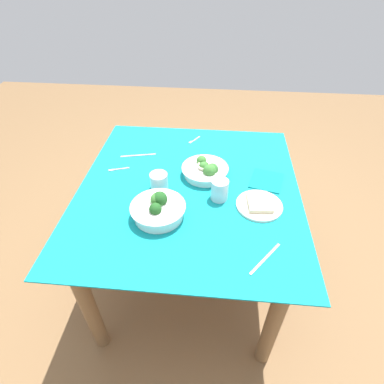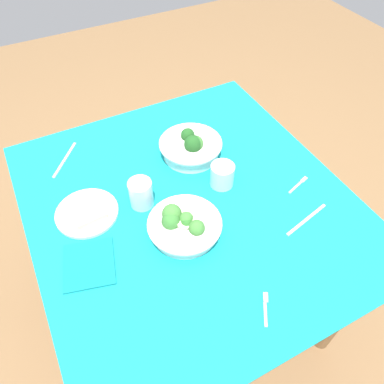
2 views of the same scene
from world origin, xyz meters
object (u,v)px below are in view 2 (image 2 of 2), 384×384
at_px(fork_by_far_bowl, 266,307).
at_px(broccoli_bowl_near, 191,147).
at_px(water_glass_center, 141,193).
at_px(table_knife_left, 65,160).
at_px(fork_by_near_bowl, 299,184).
at_px(bread_side_plate, 87,212).
at_px(table_knife_right, 307,220).
at_px(napkin_folded_upper, 89,264).
at_px(water_glass_side, 222,175).
at_px(broccoli_bowl_far, 183,225).

bearing_deg(fork_by_far_bowl, broccoli_bowl_near, 23.34).
bearing_deg(water_glass_center, fork_by_far_bowl, -162.13).
distance_m(broccoli_bowl_near, table_knife_left, 0.48).
distance_m(fork_by_near_bowl, table_knife_left, 0.87).
bearing_deg(table_knife_left, broccoli_bowl_near, 105.13).
bearing_deg(broccoli_bowl_near, bread_side_plate, 102.93).
xyz_separation_m(fork_by_near_bowl, table_knife_right, (-0.14, 0.08, -0.00)).
distance_m(fork_by_near_bowl, table_knife_right, 0.16).
xyz_separation_m(table_knife_left, napkin_folded_upper, (-0.48, 0.05, 0.00)).
height_order(water_glass_center, fork_by_near_bowl, water_glass_center).
distance_m(water_glass_side, fork_by_near_bowl, 0.28).
bearing_deg(table_knife_right, fork_by_near_bowl, 48.39).
bearing_deg(water_glass_center, broccoli_bowl_far, -156.61).
distance_m(broccoli_bowl_near, fork_by_near_bowl, 0.42).
bearing_deg(fork_by_near_bowl, broccoli_bowl_near, 112.55).
relative_size(fork_by_far_bowl, fork_by_near_bowl, 0.84).
bearing_deg(fork_by_far_bowl, water_glass_side, 16.61).
bearing_deg(water_glass_side, fork_by_far_bowl, 164.78).
bearing_deg(table_knife_left, bread_side_plate, 38.88).
relative_size(water_glass_side, table_knife_right, 0.44).
bearing_deg(fork_by_near_bowl, table_knife_right, -136.89).
height_order(fork_by_far_bowl, table_knife_right, same).
bearing_deg(water_glass_side, napkin_folded_upper, 101.61).
bearing_deg(fork_by_near_bowl, fork_by_far_bowl, -156.36).
bearing_deg(broccoli_bowl_far, water_glass_center, 23.39).
relative_size(water_glass_center, napkin_folded_upper, 0.61).
xyz_separation_m(water_glass_side, table_knife_right, (-0.27, -0.17, -0.04)).
height_order(fork_by_far_bowl, fork_by_near_bowl, same).
xyz_separation_m(fork_by_near_bowl, table_knife_left, (0.51, 0.71, -0.00)).
relative_size(table_knife_left, table_knife_right, 1.01).
distance_m(broccoli_bowl_near, water_glass_side, 0.19).
bearing_deg(table_knife_left, fork_by_near_bowl, 93.13).
distance_m(bread_side_plate, water_glass_center, 0.19).
height_order(broccoli_bowl_far, water_glass_center, water_glass_center).
relative_size(broccoli_bowl_near, table_knife_right, 1.23).
bearing_deg(broccoli_bowl_near, table_knife_left, 66.51).
distance_m(broccoli_bowl_far, water_glass_center, 0.18).
bearing_deg(water_glass_center, table_knife_right, -124.60).
bearing_deg(water_glass_center, fork_by_near_bowl, -108.24).
bearing_deg(water_glass_center, water_glass_side, -98.55).
relative_size(water_glass_center, table_knife_right, 0.52).
relative_size(bread_side_plate, napkin_folded_upper, 1.26).
relative_size(fork_by_far_bowl, table_knife_left, 0.45).
bearing_deg(water_glass_side, table_knife_right, -148.30).
bearing_deg(table_knife_right, table_knife_left, 121.74).
xyz_separation_m(fork_by_far_bowl, table_knife_left, (0.83, 0.34, -0.00)).
bearing_deg(water_glass_side, broccoli_bowl_near, 8.83).
xyz_separation_m(bread_side_plate, water_glass_center, (-0.04, -0.18, 0.04)).
xyz_separation_m(water_glass_center, water_glass_side, (-0.04, -0.29, -0.01)).
height_order(water_glass_center, table_knife_right, water_glass_center).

